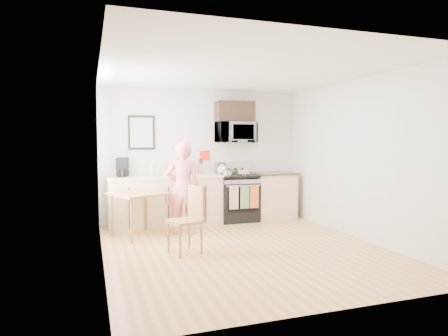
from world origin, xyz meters
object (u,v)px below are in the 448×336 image
object	(u,v)px
dining_table	(139,198)
cake	(244,172)
chair	(193,210)
range	(237,199)
person	(183,188)
microwave	(235,132)

from	to	relation	value
dining_table	cake	xyz separation A→B (m)	(2.14, 0.69, 0.31)
chair	range	bearing A→B (deg)	37.63
person	chair	bearing A→B (deg)	99.82
dining_table	chair	bearing A→B (deg)	-62.44
microwave	chair	size ratio (longest dim) A/B	0.79
range	dining_table	size ratio (longest dim) A/B	1.28
range	cake	bearing A→B (deg)	-16.02
cake	dining_table	bearing A→B (deg)	-162.24
microwave	cake	bearing A→B (deg)	-47.70
chair	microwave	bearing A→B (deg)	39.06
range	dining_table	world-z (taller)	range
cake	chair	bearing A→B (deg)	-128.81
chair	cake	xyz separation A→B (m)	(1.52, 1.89, 0.35)
microwave	chair	xyz separation A→B (m)	(-1.39, -2.03, -1.14)
dining_table	microwave	bearing A→B (deg)	22.34
person	chair	xyz separation A→B (m)	(-0.11, -1.14, -0.18)
dining_table	chair	xyz separation A→B (m)	(0.63, -1.20, -0.04)
range	chair	size ratio (longest dim) A/B	1.21
microwave	person	distance (m)	1.83
person	range	bearing A→B (deg)	-132.80
chair	cake	size ratio (longest dim) A/B	3.61
person	cake	distance (m)	1.60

